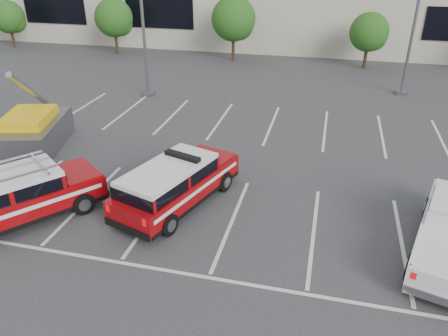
# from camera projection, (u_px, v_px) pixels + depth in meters

# --- Properties ---
(ground) EXTENTS (120.00, 120.00, 0.00)m
(ground) POSITION_uv_depth(u_px,v_px,m) (232.00, 221.00, 14.62)
(ground) COLOR #2E2E30
(ground) RESTS_ON ground
(stall_markings) EXTENTS (23.00, 15.00, 0.01)m
(stall_markings) POSITION_uv_depth(u_px,v_px,m) (256.00, 163.00, 18.49)
(stall_markings) COLOR silver
(stall_markings) RESTS_ON ground
(tree_far_left) EXTENTS (2.77, 2.77, 3.99)m
(tree_far_left) POSITION_uv_depth(u_px,v_px,m) (10.00, 18.00, 37.81)
(tree_far_left) COLOR #3F2B19
(tree_far_left) RESTS_ON ground
(tree_left) EXTENTS (3.07, 3.07, 4.42)m
(tree_left) POSITION_uv_depth(u_px,v_px,m) (115.00, 19.00, 35.54)
(tree_left) COLOR #3F2B19
(tree_left) RESTS_ON ground
(tree_mid_left) EXTENTS (3.37, 3.37, 4.85)m
(tree_mid_left) POSITION_uv_depth(u_px,v_px,m) (235.00, 20.00, 33.28)
(tree_mid_left) COLOR #3F2B19
(tree_mid_left) RESTS_ON ground
(tree_mid_right) EXTENTS (2.77, 2.77, 3.99)m
(tree_mid_right) POSITION_uv_depth(u_px,v_px,m) (370.00, 33.00, 31.38)
(tree_mid_right) COLOR #3F2B19
(tree_mid_right) RESTS_ON ground
(light_pole_left) EXTENTS (0.90, 0.60, 10.24)m
(light_pole_left) POSITION_uv_depth(u_px,v_px,m) (141.00, 6.00, 24.29)
(light_pole_left) COLOR #59595E
(light_pole_left) RESTS_ON ground
(light_pole_mid) EXTENTS (0.90, 0.60, 10.24)m
(light_pole_mid) POSITION_uv_depth(u_px,v_px,m) (418.00, 5.00, 24.53)
(light_pole_mid) COLOR #59595E
(light_pole_mid) RESTS_ON ground
(fire_chief_suv) EXTENTS (3.41, 5.51, 1.82)m
(fire_chief_suv) POSITION_uv_depth(u_px,v_px,m) (176.00, 186.00, 15.22)
(fire_chief_suv) COLOR maroon
(fire_chief_suv) RESTS_ON ground
(ladder_suv) EXTENTS (4.61, 5.20, 1.98)m
(ladder_suv) POSITION_uv_depth(u_px,v_px,m) (20.00, 199.00, 14.38)
(ladder_suv) COLOR maroon
(ladder_suv) RESTS_ON ground
(utility_rig) EXTENTS (3.89, 4.92, 3.74)m
(utility_rig) POSITION_uv_depth(u_px,v_px,m) (28.00, 133.00, 19.46)
(utility_rig) COLOR #59595E
(utility_rig) RESTS_ON ground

